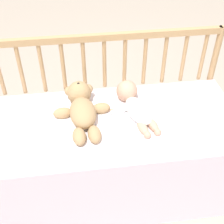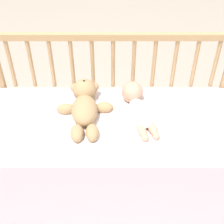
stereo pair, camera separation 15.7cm
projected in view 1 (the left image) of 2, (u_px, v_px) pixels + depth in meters
ground_plane at (112, 185)px, 1.94m from camera, size 12.00×12.00×0.00m
crib_mattress at (112, 156)px, 1.77m from camera, size 1.34×0.60×0.53m
crib_rail at (105, 73)px, 1.78m from camera, size 1.34×0.04×0.86m
blanket at (110, 119)px, 1.62m from camera, size 0.79×0.51×0.01m
teddy_bear at (82, 108)px, 1.60m from camera, size 0.30×0.42×0.13m
baby at (135, 104)px, 1.64m from camera, size 0.27×0.39×0.12m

